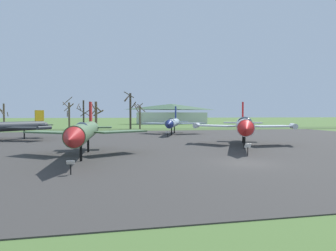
% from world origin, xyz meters
% --- Properties ---
extents(ground_plane, '(600.00, 600.00, 0.00)m').
position_xyz_m(ground_plane, '(0.00, 0.00, 0.00)').
color(ground_plane, '#4C6B33').
extents(asphalt_apron, '(78.12, 58.41, 0.05)m').
position_xyz_m(asphalt_apron, '(0.00, 17.52, 0.03)').
color(asphalt_apron, '#383533').
rests_on(asphalt_apron, ground).
extents(grass_verge_strip, '(138.12, 12.00, 0.06)m').
position_xyz_m(grass_verge_strip, '(0.00, 52.73, 0.03)').
color(grass_verge_strip, '#3F572C').
rests_on(grass_verge_strip, ground).
extents(jet_fighter_front_left, '(11.75, 12.41, 4.40)m').
position_xyz_m(jet_fighter_front_left, '(-24.08, 26.32, 2.01)').
color(jet_fighter_front_left, '#33383D').
rests_on(jet_fighter_front_left, ground).
extents(jet_fighter_front_right, '(11.42, 16.52, 5.08)m').
position_xyz_m(jet_fighter_front_right, '(-12.18, 6.11, 2.27)').
color(jet_fighter_front_right, '#4C6B47').
rests_on(jet_fighter_front_right, ground).
extents(info_placard_front_right, '(0.51, 0.26, 0.94)m').
position_xyz_m(info_placard_front_right, '(-12.56, -1.87, 0.59)').
color(info_placard_front_right, black).
rests_on(info_placard_front_right, ground).
extents(jet_fighter_rear_center, '(11.55, 14.79, 5.35)m').
position_xyz_m(jet_fighter_rear_center, '(2.03, 33.73, 2.19)').
color(jet_fighter_rear_center, '#8EA3B2').
rests_on(jet_fighter_rear_center, ground).
extents(info_placard_rear_center, '(0.60, 0.29, 1.02)m').
position_xyz_m(info_placard_rear_center, '(-0.46, 26.75, 0.65)').
color(info_placard_rear_center, black).
rests_on(info_placard_rear_center, ground).
extents(jet_fighter_rear_left, '(12.44, 16.91, 5.45)m').
position_xyz_m(jet_fighter_rear_left, '(5.57, 11.92, 2.48)').
color(jet_fighter_rear_left, silver).
rests_on(jet_fighter_rear_left, ground).
extents(info_placard_rear_left, '(0.60, 0.22, 1.14)m').
position_xyz_m(info_placard_rear_left, '(2.08, 3.87, 0.72)').
color(info_placard_rear_left, black).
rests_on(info_placard_rear_left, ground).
extents(bare_tree_far_left, '(2.30, 2.28, 6.23)m').
position_xyz_m(bare_tree_far_left, '(-33.20, 56.72, 3.40)').
color(bare_tree_far_left, brown).
rests_on(bare_tree_far_left, ground).
extents(bare_tree_left_of_center, '(2.77, 3.17, 8.16)m').
position_xyz_m(bare_tree_left_of_center, '(-18.75, 57.94, 3.88)').
color(bare_tree_left_of_center, brown).
rests_on(bare_tree_left_of_center, ground).
extents(bare_tree_center, '(3.06, 2.99, 7.14)m').
position_xyz_m(bare_tree_center, '(-15.24, 56.29, 3.82)').
color(bare_tree_center, '#42382D').
rests_on(bare_tree_center, ground).
extents(bare_tree_right_of_center, '(3.50, 3.32, 6.84)m').
position_xyz_m(bare_tree_right_of_center, '(-12.17, 56.13, 3.71)').
color(bare_tree_right_of_center, brown).
rests_on(bare_tree_right_of_center, ground).
extents(bare_tree_far_right, '(3.08, 3.29, 9.33)m').
position_xyz_m(bare_tree_far_right, '(-3.89, 55.67, 5.03)').
color(bare_tree_far_right, '#42382D').
rests_on(bare_tree_far_right, ground).
extents(bare_tree_backdrop_extra, '(2.75, 2.41, 6.58)m').
position_xyz_m(bare_tree_backdrop_extra, '(-1.62, 55.08, 3.60)').
color(bare_tree_backdrop_extra, brown).
rests_on(bare_tree_backdrop_extra, ground).
extents(visitor_building, '(27.83, 14.39, 7.77)m').
position_xyz_m(visitor_building, '(15.63, 95.75, 3.80)').
color(visitor_building, beige).
rests_on(visitor_building, ground).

